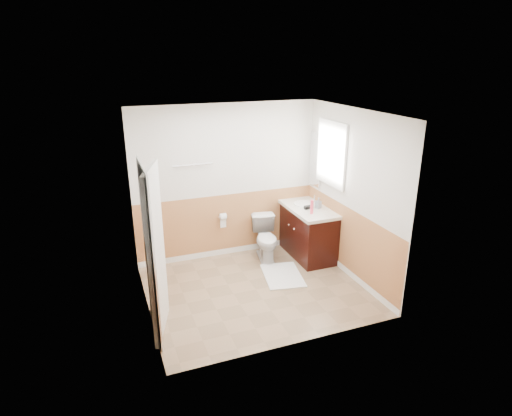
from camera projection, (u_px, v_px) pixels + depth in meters
name	position (u px, v px, depth m)	size (l,w,h in m)	color
floor	(256.00, 290.00, 6.15)	(3.00, 3.00, 0.00)	#8C7051
ceiling	(256.00, 113.00, 5.30)	(3.00, 3.00, 0.00)	white
wall_back	(227.00, 182.00, 6.87)	(3.00, 3.00, 0.00)	silver
wall_front	(299.00, 246.00, 4.58)	(3.00, 3.00, 0.00)	silver
wall_left	(141.00, 223.00, 5.22)	(3.00, 3.00, 0.00)	silver
wall_right	(352.00, 195.00, 6.23)	(3.00, 3.00, 0.00)	silver
wainscot_back	(228.00, 226.00, 7.11)	(3.00, 3.00, 0.00)	#C4804E
wainscot_front	(296.00, 306.00, 4.85)	(3.00, 3.00, 0.00)	#C4804E
wainscot_left	(147.00, 277.00, 5.48)	(2.60, 2.60, 0.00)	#C4804E
wainscot_right	(347.00, 243.00, 6.48)	(2.60, 2.60, 0.00)	#C4804E
toilet	(266.00, 239.00, 7.00)	(0.39, 0.68, 0.69)	silver
bath_mat	(283.00, 275.00, 6.52)	(0.55, 0.80, 0.02)	white
vanity_cabinet	(308.00, 233.00, 7.09)	(0.55, 1.10, 0.80)	black
vanity_knob_left	(294.00, 229.00, 6.85)	(0.03, 0.03, 0.03)	silver
vanity_knob_right	(289.00, 225.00, 7.02)	(0.03, 0.03, 0.03)	silver
countertop	(308.00, 209.00, 6.94)	(0.60, 1.15, 0.05)	beige
sink_basin	(305.00, 204.00, 7.06)	(0.36, 0.36, 0.02)	white
faucet	(314.00, 199.00, 7.11)	(0.02, 0.02, 0.14)	silver
lotion_bottle	(312.00, 207.00, 6.62)	(0.05, 0.05, 0.22)	#EF3D58
soap_dispenser	(318.00, 203.00, 6.87)	(0.08, 0.08, 0.18)	gray
hair_dryer_body	(308.00, 207.00, 6.84)	(0.07, 0.07, 0.14)	black
hair_dryer_handle	(307.00, 209.00, 6.84)	(0.03, 0.03, 0.07)	black
mirror_panel	(315.00, 159.00, 7.09)	(0.02, 0.35, 0.90)	silver
window_frame	(331.00, 154.00, 6.57)	(0.04, 0.80, 1.00)	white
window_glass	(332.00, 153.00, 6.57)	(0.01, 0.70, 0.90)	white
door	(156.00, 253.00, 4.94)	(0.05, 0.80, 2.04)	white
door_frame	(150.00, 254.00, 4.91)	(0.02, 0.92, 2.10)	white
door_knob	(158.00, 247.00, 5.27)	(0.06, 0.06, 0.06)	silver
towel_bar	(193.00, 165.00, 6.52)	(0.02, 0.02, 0.62)	silver
tp_holder_bar	(223.00, 217.00, 6.96)	(0.02, 0.02, 0.14)	silver
tp_roll	(223.00, 217.00, 6.96)	(0.11, 0.11, 0.10)	white
tp_sheet	(223.00, 223.00, 6.99)	(0.10, 0.01, 0.16)	white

